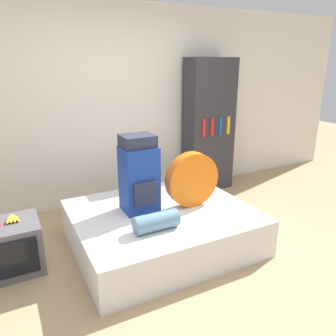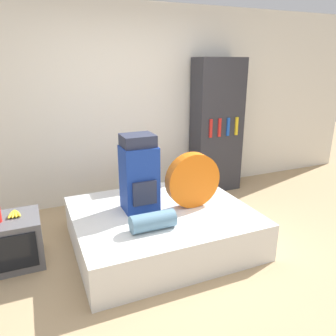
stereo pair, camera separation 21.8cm
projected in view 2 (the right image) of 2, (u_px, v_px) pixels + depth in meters
ground_plane at (190, 272)px, 3.05m from camera, size 16.00×16.00×0.00m
wall_back at (124, 106)px, 4.41m from camera, size 8.00×0.05×2.60m
bed at (162, 227)px, 3.47m from camera, size 1.79×1.51×0.39m
backpack at (139, 174)px, 3.32m from camera, size 0.35×0.33×0.79m
tent_bag at (193, 180)px, 3.43m from camera, size 0.58×0.13×0.58m
sleeping_roll at (153, 221)px, 2.99m from camera, size 0.42×0.17×0.17m
television at (13, 241)px, 3.11m from camera, size 0.53×0.50×0.47m
banana_bunch at (14, 214)px, 3.10m from camera, size 0.14×0.18×0.03m
bookshelf at (217, 126)px, 4.78m from camera, size 0.71×0.38×1.92m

